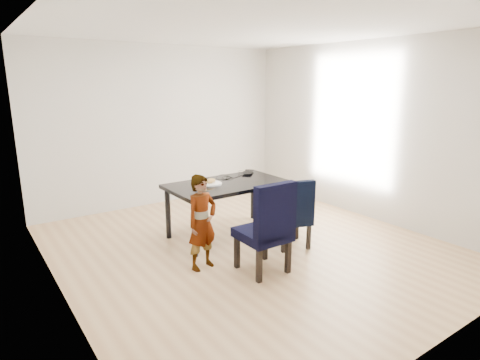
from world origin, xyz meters
TOP-DOWN VIEW (x-y plane):
  - floor at (0.00, 0.00)m, footprint 4.50×5.00m
  - ceiling at (0.00, 0.00)m, footprint 4.50×5.00m
  - wall_back at (0.00, 2.50)m, footprint 4.50×0.01m
  - wall_front at (0.00, -2.50)m, footprint 4.50×0.01m
  - wall_left at (-2.25, 0.00)m, footprint 0.01×5.00m
  - wall_right at (2.25, 0.00)m, footprint 0.01×5.00m
  - dining_table at (0.00, 0.50)m, footprint 1.60×0.90m
  - chair_left at (-0.28, -0.63)m, footprint 0.52×0.54m
  - chair_right at (0.46, -0.28)m, footprint 0.56×0.57m
  - child at (-0.79, -0.18)m, footprint 0.44×0.33m
  - plate at (-0.22, 0.57)m, footprint 0.37×0.37m
  - sandwich at (-0.23, 0.57)m, footprint 0.17×0.12m
  - laptop at (0.55, 0.85)m, footprint 0.38×0.38m
  - cable_tangle at (0.13, 0.69)m, footprint 0.19×0.19m

SIDE VIEW (x-z plane):
  - floor at x=0.00m, z-range -0.01..0.00m
  - dining_table at x=0.00m, z-range 0.00..0.75m
  - chair_right at x=0.46m, z-range 0.00..0.91m
  - chair_left at x=-0.28m, z-range 0.00..1.06m
  - child at x=-0.79m, z-range 0.00..1.10m
  - cable_tangle at x=0.13m, z-range 0.75..0.76m
  - plate at x=-0.22m, z-range 0.75..0.77m
  - laptop at x=0.55m, z-range 0.75..0.78m
  - sandwich at x=-0.23m, z-range 0.77..0.83m
  - wall_back at x=0.00m, z-range 0.00..2.70m
  - wall_front at x=0.00m, z-range 0.00..2.70m
  - wall_left at x=-2.25m, z-range 0.00..2.70m
  - wall_right at x=2.25m, z-range 0.00..2.70m
  - ceiling at x=0.00m, z-range 2.70..2.71m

